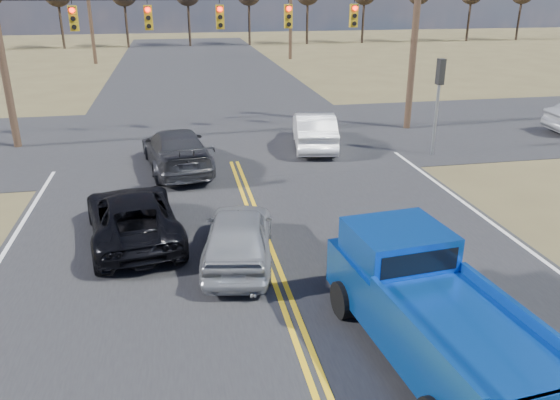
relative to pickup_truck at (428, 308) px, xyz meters
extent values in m
cube|color=#28282B|center=(-2.19, 8.76, -1.01)|extent=(14.00, 120.00, 0.02)
cube|color=#28282B|center=(-2.19, 16.76, -1.01)|extent=(120.00, 12.00, 0.02)
cylinder|color=#473323|center=(6.81, 16.76, 3.99)|extent=(0.32, 0.32, 10.00)
cylinder|color=black|center=(-2.19, 16.76, 4.99)|extent=(18.00, 0.02, 0.02)
cube|color=#B28C14|center=(-8.19, 16.76, 4.29)|extent=(0.34, 0.24, 1.00)
cylinder|color=#FF0C05|center=(-8.19, 16.62, 4.62)|extent=(0.20, 0.06, 0.20)
cylinder|color=black|center=(-8.19, 16.62, 4.29)|extent=(0.20, 0.06, 0.20)
cylinder|color=black|center=(-8.19, 16.62, 3.96)|extent=(0.20, 0.06, 0.20)
cube|color=black|center=(-8.19, 16.59, 4.73)|extent=(0.24, 0.14, 0.03)
cube|color=#B28C14|center=(-5.19, 16.76, 4.29)|extent=(0.34, 0.24, 1.00)
cylinder|color=#FF0C05|center=(-5.19, 16.62, 4.62)|extent=(0.20, 0.06, 0.20)
cylinder|color=black|center=(-5.19, 16.62, 4.29)|extent=(0.20, 0.06, 0.20)
cylinder|color=black|center=(-5.19, 16.62, 3.96)|extent=(0.20, 0.06, 0.20)
cube|color=black|center=(-5.19, 16.59, 4.73)|extent=(0.24, 0.14, 0.03)
cube|color=#B28C14|center=(-2.19, 16.76, 4.29)|extent=(0.34, 0.24, 1.00)
cylinder|color=#FF0C05|center=(-2.19, 16.62, 4.62)|extent=(0.20, 0.06, 0.20)
cylinder|color=black|center=(-2.19, 16.62, 4.29)|extent=(0.20, 0.06, 0.20)
cylinder|color=black|center=(-2.19, 16.62, 3.96)|extent=(0.20, 0.06, 0.20)
cube|color=black|center=(-2.19, 16.59, 4.73)|extent=(0.24, 0.14, 0.03)
cube|color=#B28C14|center=(0.81, 16.76, 4.29)|extent=(0.34, 0.24, 1.00)
cylinder|color=#FF0C05|center=(0.81, 16.62, 4.62)|extent=(0.20, 0.06, 0.20)
cylinder|color=black|center=(0.81, 16.62, 4.29)|extent=(0.20, 0.06, 0.20)
cylinder|color=black|center=(0.81, 16.62, 3.96)|extent=(0.20, 0.06, 0.20)
cube|color=black|center=(0.81, 16.59, 4.73)|extent=(0.24, 0.14, 0.03)
cube|color=#B28C14|center=(3.81, 16.76, 4.29)|extent=(0.34, 0.24, 1.00)
cylinder|color=#FF0C05|center=(3.81, 16.62, 4.62)|extent=(0.20, 0.06, 0.20)
cylinder|color=black|center=(3.81, 16.62, 4.29)|extent=(0.20, 0.06, 0.20)
cylinder|color=black|center=(3.81, 16.62, 3.96)|extent=(0.20, 0.06, 0.20)
cube|color=black|center=(3.81, 16.59, 4.73)|extent=(0.24, 0.14, 0.03)
cylinder|color=slate|center=(6.01, 12.26, 0.59)|extent=(0.12, 0.12, 3.20)
cube|color=black|center=(6.01, 12.26, 2.39)|extent=(0.24, 0.34, 1.00)
cylinder|color=#473323|center=(-11.19, 44.76, 3.99)|extent=(0.32, 0.32, 10.00)
cylinder|color=#473323|center=(6.81, 44.76, 3.99)|extent=(0.32, 0.32, 10.00)
cylinder|color=#33261C|center=(-16.19, 58.76, 1.74)|extent=(0.28, 0.28, 5.50)
cylinder|color=#33261C|center=(-9.19, 58.76, 1.74)|extent=(0.28, 0.28, 5.50)
cylinder|color=#33261C|center=(-2.19, 58.76, 1.74)|extent=(0.28, 0.28, 5.50)
cylinder|color=#33261C|center=(4.81, 58.76, 1.74)|extent=(0.28, 0.28, 5.50)
cylinder|color=#33261C|center=(11.81, 58.76, 1.74)|extent=(0.28, 0.28, 5.50)
cylinder|color=#33261C|center=(18.81, 58.76, 1.74)|extent=(0.28, 0.28, 5.50)
cylinder|color=#33261C|center=(25.81, 58.76, 1.74)|extent=(0.28, 0.28, 5.50)
cylinder|color=#33261C|center=(32.81, 58.76, 1.74)|extent=(0.28, 0.28, 5.50)
cylinder|color=#33261C|center=(39.81, 58.76, 1.74)|extent=(0.28, 0.28, 5.50)
cylinder|color=black|center=(1.15, -1.88, -0.61)|extent=(0.40, 0.83, 0.80)
cylinder|color=black|center=(-1.11, 1.51, -0.61)|extent=(0.40, 0.83, 0.80)
cylinder|color=black|center=(0.78, 1.70, -0.61)|extent=(0.40, 0.83, 0.80)
cube|color=#0F44A3|center=(0.02, -0.19, -0.11)|extent=(2.55, 5.59, 1.00)
cube|color=#0F44A3|center=(-0.13, 1.26, 0.71)|extent=(2.02, 1.89, 0.72)
cube|color=black|center=(-0.04, 0.43, 0.71)|extent=(1.60, 0.23, 0.45)
cube|color=#0F44A3|center=(-0.82, -1.33, 0.49)|extent=(0.44, 3.30, 0.20)
cube|color=#0F44A3|center=(1.07, -1.13, 0.49)|extent=(0.44, 3.30, 0.20)
imported|color=#96989D|center=(-2.99, 4.40, -0.29)|extent=(2.39, 4.44, 1.44)
imported|color=black|center=(-5.67, 6.23, -0.32)|extent=(3.02, 5.23, 1.37)
imported|color=white|center=(1.45, 14.26, -0.24)|extent=(2.37, 4.88, 1.54)
imported|color=#323337|center=(-4.41, 12.28, -0.23)|extent=(2.91, 5.61, 1.55)
camera|label=1|loc=(-4.30, -7.95, 5.52)|focal=35.00mm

